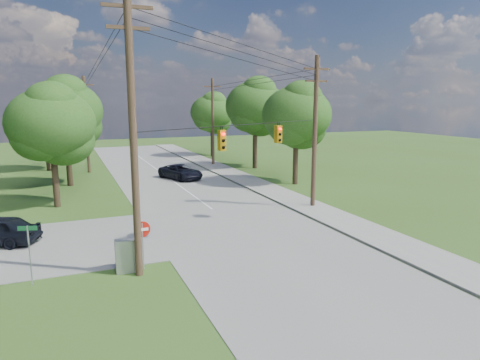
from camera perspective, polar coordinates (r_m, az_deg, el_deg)
name	(u,v)px	position (r m, az deg, el deg)	size (l,w,h in m)	color
ground	(240,263)	(20.38, 0.04, -11.01)	(140.00, 140.00, 0.00)	#37531B
main_road	(239,229)	(25.46, -0.09, -6.53)	(10.00, 100.00, 0.03)	gray
sidewalk_east	(335,217)	(28.57, 12.49, -4.79)	(2.60, 100.00, 0.12)	#9B9891
pole_sw	(133,132)	(18.16, -14.08, 6.26)	(2.00, 0.32, 12.00)	#4C3627
pole_ne	(315,130)	(30.26, 9.96, 6.55)	(2.00, 0.32, 10.50)	#4C3627
pole_north_e	(213,121)	(50.24, -3.65, 7.81)	(2.00, 0.32, 10.00)	#4C3627
pole_north_w	(86,124)	(47.64, -19.81, 7.07)	(2.00, 0.32, 10.00)	#4C3627
power_lines	(197,76)	(30.40, -5.81, 13.62)	(13.93, 29.62, 4.93)	black
traffic_signals	(252,137)	(24.12, 1.65, 5.80)	(4.91, 3.27, 1.05)	#CE8F0C
tree_w_near	(51,124)	(32.57, -23.88, 6.89)	(6.00, 6.00, 8.40)	#402F20
tree_w_mid	(65,111)	(40.54, -22.29, 8.47)	(6.40, 6.40, 9.22)	#402F20
tree_w_far	(44,113)	(50.57, -24.63, 8.18)	(6.00, 6.00, 8.73)	#402F20
tree_e_near	(297,115)	(38.67, 7.55, 8.60)	(6.20, 6.20, 8.81)	#402F20
tree_e_mid	(255,106)	(47.79, 2.05, 9.82)	(6.60, 6.60, 9.64)	#402F20
tree_e_far	(212,113)	(58.62, -3.77, 8.96)	(5.80, 5.80, 8.32)	#402F20
car_main_north	(181,172)	(41.68, -7.92, 1.08)	(2.30, 4.98, 1.38)	black
control_cabinet	(125,256)	(19.82, -15.08, -9.70)	(0.83, 0.60, 1.49)	#999C9F
do_not_enter_sign	(142,234)	(19.64, -12.89, -7.07)	(0.74, 0.10, 2.22)	#999C9F
street_name_sign	(29,247)	(19.49, -26.30, -8.07)	(0.73, 0.26, 2.54)	#999C9F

